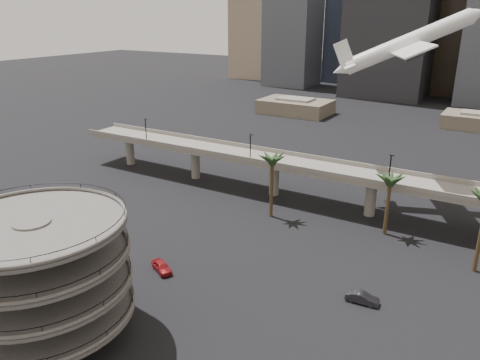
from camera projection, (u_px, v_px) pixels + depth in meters
The scene contains 8 objects.
ground at pixel (148, 353), 57.20m from camera, with size 700.00×700.00×0.00m, color black.
parking_ramp at pixel (39, 269), 56.97m from camera, with size 22.20×22.20×17.35m.
overpass at pixel (321, 172), 98.96m from camera, with size 130.00×9.30×14.70m.
palm_trees at pixel (375, 180), 82.42m from camera, with size 42.40×10.40×14.00m.
low_buildings at pixel (430, 120), 167.37m from camera, with size 135.00×27.50×6.80m.
airborne_jet at pixel (406, 44), 94.46m from camera, with size 28.42×27.02×15.33m.
car_a at pixel (162, 267), 75.04m from camera, with size 1.96×4.87×1.66m, color maroon.
car_b at pixel (362, 298), 66.94m from camera, with size 1.66×4.76×1.57m, color #222228.
Camera 1 is at (33.79, -33.98, 39.45)m, focal length 35.00 mm.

